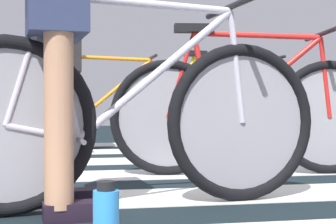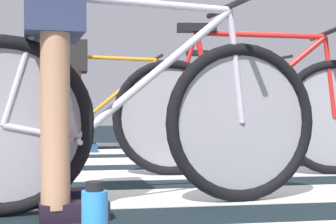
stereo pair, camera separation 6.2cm
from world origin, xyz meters
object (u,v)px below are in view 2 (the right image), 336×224
object	(u,v)px
bicycle_1_of_4	(130,118)
cyclist_4_of_4	(76,81)
bicycle_3_of_4	(234,110)
bicycle_2_of_4	(252,113)
cyclist_1_of_4	(54,55)
bicycle_4_of_4	(109,110)

from	to	relation	value
bicycle_1_of_4	cyclist_4_of_4	xyz separation A→B (m)	(-0.31, 2.57, 0.27)
bicycle_3_of_4	cyclist_4_of_4	bearing A→B (deg)	168.48
bicycle_2_of_4	bicycle_3_of_4	world-z (taller)	same
cyclist_1_of_4	bicycle_3_of_4	distance (m)	2.90
cyclist_1_of_4	bicycle_4_of_4	bearing A→B (deg)	75.63
bicycle_2_of_4	cyclist_4_of_4	distance (m)	2.07
bicycle_4_of_4	bicycle_1_of_4	bearing A→B (deg)	-92.05
cyclist_4_of_4	bicycle_3_of_4	bearing A→B (deg)	-6.98
bicycle_1_of_4	cyclist_4_of_4	size ratio (longest dim) A/B	1.71
cyclist_1_of_4	bicycle_2_of_4	xyz separation A→B (m)	(1.13, 0.90, -0.26)
bicycle_4_of_4	cyclist_4_of_4	xyz separation A→B (m)	(-0.31, -0.01, 0.27)
cyclist_1_of_4	cyclist_4_of_4	size ratio (longest dim) A/B	0.98
cyclist_4_of_4	cyclist_1_of_4	bearing A→B (deg)	-91.99
bicycle_1_of_4	cyclist_1_of_4	size ratio (longest dim) A/B	1.75
bicycle_1_of_4	cyclist_1_of_4	world-z (taller)	cyclist_1_of_4
bicycle_1_of_4	bicycle_4_of_4	size ratio (longest dim) A/B	0.99
bicycle_3_of_4	bicycle_2_of_4	bearing A→B (deg)	-109.03
bicycle_1_of_4	bicycle_4_of_4	bearing A→B (deg)	82.33
bicycle_2_of_4	bicycle_4_of_4	world-z (taller)	same
bicycle_1_of_4	cyclist_1_of_4	bearing A→B (deg)	180.00
bicycle_2_of_4	cyclist_4_of_4	xyz separation A→B (m)	(-1.13, 1.71, 0.27)
cyclist_1_of_4	bicycle_3_of_4	bearing A→B (deg)	51.59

